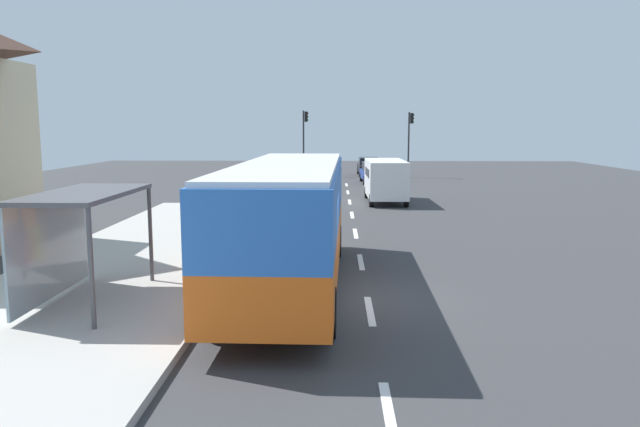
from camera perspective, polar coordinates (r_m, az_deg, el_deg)
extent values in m
cube|color=#38383A|center=(28.57, 2.52, -0.19)|extent=(56.00, 92.00, 0.04)
cube|color=#ADAAA3|center=(17.75, -17.95, -5.35)|extent=(6.20, 30.00, 0.18)
cube|color=silver|center=(9.26, 6.49, -18.20)|extent=(0.16, 2.20, 0.01)
cube|color=silver|center=(13.91, 4.69, -9.05)|extent=(0.16, 2.20, 0.01)
cube|color=silver|center=(18.74, 3.84, -4.54)|extent=(0.16, 2.20, 0.01)
cube|color=silver|center=(23.64, 3.34, -1.88)|extent=(0.16, 2.20, 0.01)
cube|color=silver|center=(28.58, 3.02, -0.14)|extent=(0.16, 2.20, 0.01)
cube|color=silver|center=(33.53, 2.79, 1.08)|extent=(0.16, 2.20, 0.01)
cube|color=silver|center=(38.50, 2.62, 1.99)|extent=(0.16, 2.20, 0.01)
cube|color=silver|center=(43.47, 2.49, 2.70)|extent=(0.16, 2.20, 0.01)
cube|color=orange|center=(15.60, -2.86, -3.09)|extent=(2.74, 11.05, 1.15)
cube|color=blue|center=(15.40, -2.89, 1.66)|extent=(2.74, 11.05, 1.45)
cube|color=silver|center=(15.33, -2.91, 4.54)|extent=(2.61, 10.83, 0.12)
cube|color=black|center=(20.81, -1.43, 3.15)|extent=(2.30, 0.17, 1.22)
cube|color=black|center=(15.08, -7.66, 1.18)|extent=(0.27, 8.58, 1.10)
cylinder|color=black|center=(19.64, -5.03, -2.49)|extent=(0.30, 1.01, 1.00)
cylinder|color=black|center=(19.47, 1.58, -2.56)|extent=(0.30, 1.01, 1.00)
cylinder|color=black|center=(12.36, -9.81, -8.96)|extent=(0.30, 1.01, 1.00)
cylinder|color=black|center=(12.08, 0.85, -9.24)|extent=(0.30, 1.01, 1.00)
cube|color=white|center=(33.51, 6.15, 3.30)|extent=(2.06, 5.22, 1.96)
cube|color=black|center=(33.48, 6.16, 3.87)|extent=(2.07, 3.14, 0.44)
cylinder|color=black|center=(31.73, 8.07, 1.22)|extent=(0.23, 0.68, 0.68)
cylinder|color=black|center=(31.55, 4.83, 1.23)|extent=(0.23, 0.68, 0.68)
cylinder|color=black|center=(35.68, 7.27, 1.99)|extent=(0.23, 0.68, 0.68)
cylinder|color=black|center=(35.52, 4.38, 2.01)|extent=(0.23, 0.68, 0.68)
cube|color=black|center=(52.19, 4.59, 4.26)|extent=(1.87, 4.43, 0.60)
cube|color=black|center=(52.35, 4.58, 4.93)|extent=(1.62, 2.40, 0.60)
cylinder|color=black|center=(50.78, 5.62, 3.80)|extent=(0.21, 0.64, 0.64)
cylinder|color=black|center=(50.66, 3.77, 3.81)|extent=(0.21, 0.64, 0.64)
cylinder|color=black|center=(53.76, 5.35, 4.04)|extent=(0.21, 0.64, 0.64)
cylinder|color=black|center=(53.65, 3.60, 4.05)|extent=(0.21, 0.64, 0.64)
cube|color=navy|center=(45.05, 5.08, 3.65)|extent=(1.97, 4.47, 0.60)
cube|color=black|center=(45.21, 5.06, 4.42)|extent=(1.68, 2.44, 0.60)
cylinder|color=black|center=(43.68, 6.34, 3.09)|extent=(0.23, 0.65, 0.64)
cylinder|color=black|center=(43.51, 4.20, 3.10)|extent=(0.23, 0.65, 0.64)
cylinder|color=black|center=(46.65, 5.89, 3.42)|extent=(0.23, 0.65, 0.64)
cylinder|color=black|center=(46.49, 3.88, 3.43)|extent=(0.23, 0.65, 0.64)
cylinder|color=red|center=(17.72, -10.52, -3.25)|extent=(0.52, 0.52, 0.95)
cylinder|color=yellow|center=(18.39, -10.07, -2.82)|extent=(0.52, 0.52, 0.95)
cylinder|color=#2D2D2D|center=(50.32, 8.29, 6.37)|extent=(0.14, 0.14, 5.29)
cube|color=black|center=(50.33, 8.59, 8.80)|extent=(0.24, 0.28, 0.84)
sphere|color=#360606|center=(50.35, 8.73, 9.12)|extent=(0.16, 0.16, 0.16)
sphere|color=#3C2C03|center=(50.35, 8.73, 8.80)|extent=(0.16, 0.16, 0.16)
sphere|color=green|center=(50.34, 8.72, 8.48)|extent=(0.16, 0.16, 0.16)
cylinder|color=#2D2D2D|center=(50.84, -1.55, 6.55)|extent=(0.14, 0.14, 5.44)
cube|color=black|center=(50.82, -1.31, 9.05)|extent=(0.24, 0.28, 0.84)
sphere|color=#360606|center=(50.81, -1.17, 9.36)|extent=(0.16, 0.16, 0.16)
sphere|color=#3C2C03|center=(50.81, -1.17, 9.05)|extent=(0.16, 0.16, 0.16)
sphere|color=green|center=(50.81, -1.17, 8.73)|extent=(0.16, 0.16, 0.16)
cube|color=#4C4C51|center=(14.47, -21.18, 1.72)|extent=(1.80, 4.00, 0.10)
cube|color=#8CA5B2|center=(14.98, -23.95, -2.87)|extent=(0.06, 3.80, 2.30)
cylinder|color=#4C4C51|center=(12.61, -20.62, -4.80)|extent=(0.10, 0.10, 2.44)
cylinder|color=#4C4C51|center=(16.12, -15.58, -1.84)|extent=(0.10, 0.10, 2.44)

